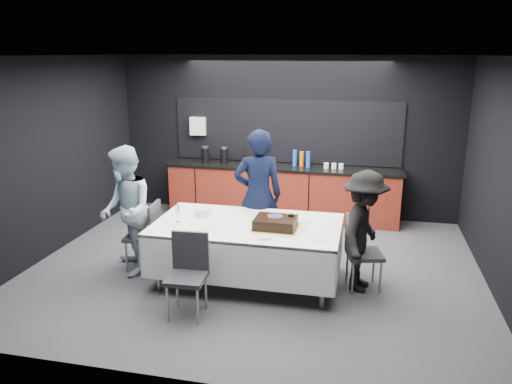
% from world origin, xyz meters
% --- Properties ---
extents(ground, '(6.00, 6.00, 0.00)m').
position_xyz_m(ground, '(0.00, 0.00, 0.00)').
color(ground, '#47474C').
rests_on(ground, ground).
extents(room_shell, '(6.04, 5.04, 2.82)m').
position_xyz_m(room_shell, '(0.00, 0.00, 1.86)').
color(room_shell, white).
rests_on(room_shell, ground).
extents(kitchenette, '(4.10, 0.64, 2.05)m').
position_xyz_m(kitchenette, '(-0.02, 2.22, 0.54)').
color(kitchenette, maroon).
rests_on(kitchenette, ground).
extents(party_table, '(2.32, 1.32, 0.78)m').
position_xyz_m(party_table, '(0.00, -0.40, 0.64)').
color(party_table, '#99999E').
rests_on(party_table, ground).
extents(cake_assembly, '(0.54, 0.44, 0.17)m').
position_xyz_m(cake_assembly, '(0.38, -0.49, 0.85)').
color(cake_assembly, gold).
rests_on(cake_assembly, party_table).
extents(plate_stack, '(0.21, 0.21, 0.10)m').
position_xyz_m(plate_stack, '(-0.63, -0.23, 0.83)').
color(plate_stack, white).
rests_on(plate_stack, party_table).
extents(loose_plate_near, '(0.19, 0.19, 0.01)m').
position_xyz_m(loose_plate_near, '(-0.43, -0.66, 0.78)').
color(loose_plate_near, white).
rests_on(loose_plate_near, party_table).
extents(loose_plate_right_a, '(0.21, 0.21, 0.01)m').
position_xyz_m(loose_plate_right_a, '(0.67, -0.16, 0.78)').
color(loose_plate_right_a, white).
rests_on(loose_plate_right_a, party_table).
extents(loose_plate_right_b, '(0.18, 0.18, 0.01)m').
position_xyz_m(loose_plate_right_b, '(0.93, -0.75, 0.78)').
color(loose_plate_right_b, white).
rests_on(loose_plate_right_b, party_table).
extents(loose_plate_far, '(0.20, 0.20, 0.01)m').
position_xyz_m(loose_plate_far, '(-0.01, -0.05, 0.78)').
color(loose_plate_far, white).
rests_on(loose_plate_far, party_table).
extents(fork_pile, '(0.19, 0.16, 0.03)m').
position_xyz_m(fork_pile, '(0.32, -0.88, 0.79)').
color(fork_pile, white).
rests_on(fork_pile, party_table).
extents(champagne_flute, '(0.06, 0.06, 0.22)m').
position_xyz_m(champagne_flute, '(-0.87, -0.54, 0.94)').
color(champagne_flute, white).
rests_on(champagne_flute, party_table).
extents(chair_left, '(0.45, 0.45, 0.92)m').
position_xyz_m(chair_left, '(-1.40, -0.31, 0.53)').
color(chair_left, '#29292E').
rests_on(chair_left, ground).
extents(chair_right, '(0.51, 0.51, 0.92)m').
position_xyz_m(chair_right, '(1.38, -0.30, 0.53)').
color(chair_right, '#29292E').
rests_on(chair_right, ground).
extents(chair_near, '(0.44, 0.44, 0.92)m').
position_xyz_m(chair_near, '(-0.45, -1.32, 0.53)').
color(chair_near, '#29292E').
rests_on(chair_near, ground).
extents(person_center, '(0.79, 0.64, 1.86)m').
position_xyz_m(person_center, '(-0.03, 0.35, 0.93)').
color(person_center, black).
rests_on(person_center, ground).
extents(person_left, '(0.99, 1.04, 1.70)m').
position_xyz_m(person_left, '(-1.61, -0.47, 0.85)').
color(person_left, '#A1BBCB').
rests_on(person_left, ground).
extents(person_right, '(0.73, 1.06, 1.50)m').
position_xyz_m(person_right, '(1.43, -0.30, 0.75)').
color(person_right, black).
rests_on(person_right, ground).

